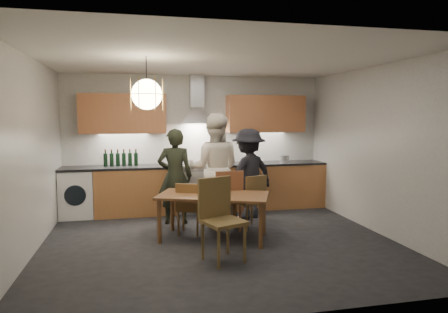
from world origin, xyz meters
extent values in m
plane|color=black|center=(0.00, 0.00, 0.00)|extent=(5.00, 5.00, 0.00)
cube|color=silver|center=(0.00, 2.25, 1.30)|extent=(5.00, 0.02, 2.60)
cube|color=silver|center=(0.00, -2.25, 1.30)|extent=(5.00, 0.02, 2.60)
cube|color=silver|center=(-2.50, 0.00, 1.30)|extent=(0.02, 4.50, 2.60)
cube|color=silver|center=(2.50, 0.00, 1.30)|extent=(0.02, 4.50, 2.60)
cube|color=silver|center=(0.00, 0.00, 2.60)|extent=(5.00, 4.50, 0.02)
cube|color=#CA864D|center=(-1.18, 1.95, 0.43)|extent=(1.45, 0.60, 0.86)
cube|color=#CA864D|center=(1.48, 1.95, 0.43)|extent=(2.05, 0.60, 0.86)
cube|color=white|center=(-2.20, 1.95, 0.42)|extent=(0.58, 0.58, 0.85)
cube|color=black|center=(-1.48, 1.95, 0.88)|extent=(2.05, 0.62, 0.04)
cube|color=black|center=(1.48, 1.95, 0.88)|extent=(2.05, 0.62, 0.04)
cube|color=silver|center=(0.00, 1.95, 0.40)|extent=(0.90, 0.60, 0.80)
cube|color=black|center=(0.00, 1.66, 0.38)|extent=(0.78, 0.02, 0.42)
cube|color=slate|center=(0.00, 1.95, 0.84)|extent=(0.90, 0.60, 0.08)
cube|color=silver|center=(0.00, 1.69, 0.90)|extent=(0.90, 0.08, 0.04)
cube|color=#CD7F4F|center=(-1.38, 2.08, 1.86)|extent=(1.55, 0.35, 0.72)
cube|color=#CD7F4F|center=(1.38, 2.08, 1.86)|extent=(1.55, 0.35, 0.72)
cube|color=silver|center=(0.00, 2.12, 2.29)|extent=(0.26, 0.22, 0.62)
cylinder|color=black|center=(-1.00, -0.10, 2.35)|extent=(0.01, 0.01, 0.50)
sphere|color=#FFE0A5|center=(-1.00, -0.10, 2.10)|extent=(0.40, 0.40, 0.40)
torus|color=gold|center=(-1.00, -0.10, 2.10)|extent=(0.43, 0.43, 0.01)
cube|color=brown|center=(-0.06, 0.15, 0.65)|extent=(1.77, 1.32, 0.04)
cylinder|color=brown|center=(-0.85, 0.11, 0.32)|extent=(0.06, 0.06, 0.64)
cylinder|color=brown|center=(-0.61, 0.72, 0.32)|extent=(0.06, 0.06, 0.64)
cylinder|color=brown|center=(0.49, -0.42, 0.32)|extent=(0.06, 0.06, 0.64)
cylinder|color=brown|center=(0.73, 0.19, 0.32)|extent=(0.06, 0.06, 0.64)
cube|color=brown|center=(-0.36, 0.50, 0.39)|extent=(0.47, 0.47, 0.03)
cube|color=brown|center=(-0.42, 0.35, 0.61)|extent=(0.35, 0.16, 0.40)
cylinder|color=brown|center=(-0.17, 0.59, 0.19)|extent=(0.03, 0.03, 0.37)
cylinder|color=brown|center=(-0.27, 0.31, 0.19)|extent=(0.03, 0.03, 0.37)
cylinder|color=brown|center=(-0.44, 0.69, 0.19)|extent=(0.03, 0.03, 0.37)
cylinder|color=brown|center=(-0.55, 0.42, 0.19)|extent=(0.03, 0.03, 0.37)
cube|color=brown|center=(0.24, 0.59, 0.47)|extent=(0.45, 0.45, 0.04)
cube|color=brown|center=(0.24, 0.39, 0.73)|extent=(0.44, 0.06, 0.48)
cylinder|color=brown|center=(0.41, 0.78, 0.22)|extent=(0.04, 0.04, 0.45)
cylinder|color=brown|center=(0.42, 0.42, 0.22)|extent=(0.04, 0.04, 0.45)
cylinder|color=brown|center=(0.05, 0.76, 0.22)|extent=(0.04, 0.04, 0.45)
cylinder|color=brown|center=(0.06, 0.41, 0.22)|extent=(0.04, 0.04, 0.45)
cube|color=brown|center=(0.63, 0.62, 0.42)|extent=(0.50, 0.50, 0.04)
cube|color=brown|center=(0.69, 0.46, 0.66)|extent=(0.39, 0.16, 0.43)
cylinder|color=brown|center=(0.73, 0.83, 0.20)|extent=(0.03, 0.03, 0.40)
cylinder|color=brown|center=(0.83, 0.52, 0.20)|extent=(0.03, 0.03, 0.40)
cylinder|color=brown|center=(0.43, 0.72, 0.20)|extent=(0.03, 0.03, 0.40)
cylinder|color=brown|center=(0.53, 0.42, 0.20)|extent=(0.03, 0.03, 0.40)
cube|color=brown|center=(-0.11, -0.78, 0.50)|extent=(0.60, 0.60, 0.04)
cube|color=brown|center=(-0.18, -0.58, 0.78)|extent=(0.46, 0.20, 0.51)
cylinder|color=brown|center=(-0.22, -1.02, 0.24)|extent=(0.04, 0.04, 0.48)
cylinder|color=brown|center=(-0.36, -0.67, 0.24)|extent=(0.04, 0.04, 0.48)
cylinder|color=brown|center=(0.13, -0.89, 0.24)|extent=(0.04, 0.04, 0.48)
cylinder|color=brown|center=(0.00, -0.54, 0.24)|extent=(0.04, 0.04, 0.48)
imported|color=black|center=(-0.52, 1.14, 0.81)|extent=(0.63, 0.46, 1.61)
imported|color=white|center=(0.13, 1.05, 0.93)|extent=(1.05, 0.91, 1.86)
imported|color=black|center=(0.78, 1.22, 0.80)|extent=(1.18, 0.95, 1.60)
imported|color=silver|center=(1.10, 1.88, 0.94)|extent=(0.34, 0.34, 0.07)
cylinder|color=silver|center=(1.74, 1.96, 0.96)|extent=(0.18, 0.18, 0.13)
camera|label=1|loc=(-1.16, -5.52, 1.81)|focal=32.00mm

